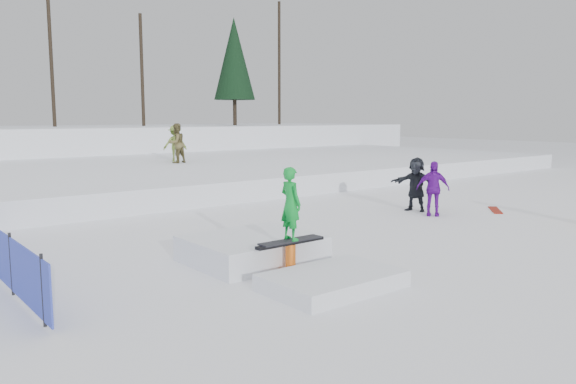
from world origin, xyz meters
TOP-DOWN VIEW (x-y plane):
  - ground at (0.00, 0.00)m, footprint 120.00×120.00m
  - snow_berm at (0.00, 30.00)m, footprint 60.00×14.00m
  - snow_midrise at (0.00, 16.00)m, footprint 50.00×18.00m
  - treeline at (6.18, 28.28)m, footprint 40.24×4.22m
  - walker_olive at (4.35, 15.56)m, footprint 1.10×0.95m
  - walker_ygreen at (4.78, 16.55)m, footprint 1.33×1.01m
  - spectator_purple at (5.67, 1.24)m, footprint 0.97×1.03m
  - spectator_dark at (5.96, 2.13)m, footprint 0.98×1.72m
  - loose_board_red at (8.09, 0.52)m, footprint 1.26×1.10m
  - jib_rail_feature at (-1.93, -0.53)m, footprint 2.60×4.40m

SIDE VIEW (x-z plane):
  - ground at x=0.00m, z-range 0.00..0.00m
  - loose_board_red at x=8.09m, z-range 0.00..0.03m
  - jib_rail_feature at x=-1.93m, z-range -0.75..1.36m
  - snow_midrise at x=0.00m, z-range 0.00..0.80m
  - spectator_purple at x=5.67m, z-range 0.00..1.71m
  - spectator_dark at x=5.96m, z-range 0.00..1.76m
  - snow_berm at x=0.00m, z-range 0.00..2.40m
  - walker_ygreen at x=4.78m, z-range 0.80..2.63m
  - walker_olive at x=4.35m, z-range 0.80..2.75m
  - treeline at x=6.18m, z-range 2.20..12.70m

